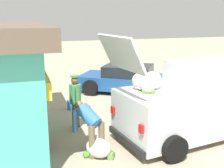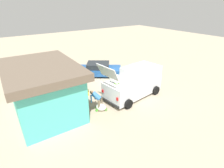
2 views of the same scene
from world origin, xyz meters
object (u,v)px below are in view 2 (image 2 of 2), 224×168
Objects in this scene: storefront_bar at (44,89)px; paint_bucket at (77,87)px; parked_sedan at (98,69)px; customer_bending at (97,98)px; vendor_standing at (85,87)px; unloaded_banana_pile at (101,107)px; delivery_van at (134,82)px.

storefront_bar is 16.83× the size of paint_bucket.
parked_sedan is 13.24× the size of paint_bucket.
customer_bending is (-1.57, -2.73, -0.80)m from storefront_bar.
storefront_bar is 6.84m from parked_sedan.
vendor_standing is 2.01m from unloaded_banana_pile.
delivery_van is 4.61m from paint_bucket.
vendor_standing reaches higher than paint_bucket.
storefront_bar reaches higher than parked_sedan.
storefront_bar is 3.68m from unloaded_banana_pile.
delivery_van is at bearing -178.03° from parked_sedan.
customer_bending reaches higher than parked_sedan.
storefront_bar is at bearing 120.90° from parked_sedan.
paint_bucket is (1.86, -0.19, -0.77)m from vendor_standing.
paint_bucket is at bearing -56.71° from storefront_bar.
vendor_standing reaches higher than parked_sedan.
parked_sedan is 4.93× the size of unloaded_banana_pile.
storefront_bar reaches higher than delivery_van.
vendor_standing is 2.02m from paint_bucket.
parked_sedan is 2.72× the size of vendor_standing.
delivery_van is (-1.43, -5.97, -0.58)m from storefront_bar.
storefront_bar is 1.15× the size of delivery_van.
storefront_bar is at bearing 57.89° from unloaded_banana_pile.
parked_sedan is at bearing -42.07° from vendor_standing.
paint_bucket is (-1.56, 2.89, -0.41)m from parked_sedan.
storefront_bar is 4.49× the size of customer_bending.
paint_bucket is at bearing -2.96° from customer_bending.
paint_bucket is (3.72, -0.03, -0.03)m from unloaded_banana_pile.
parked_sedan is 3.53× the size of customer_bending.
customer_bending is at bearing -179.53° from vendor_standing.
storefront_bar is at bearing 91.21° from vendor_standing.
delivery_van is 3.22m from unloaded_banana_pile.
storefront_bar reaches higher than unloaded_banana_pile.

